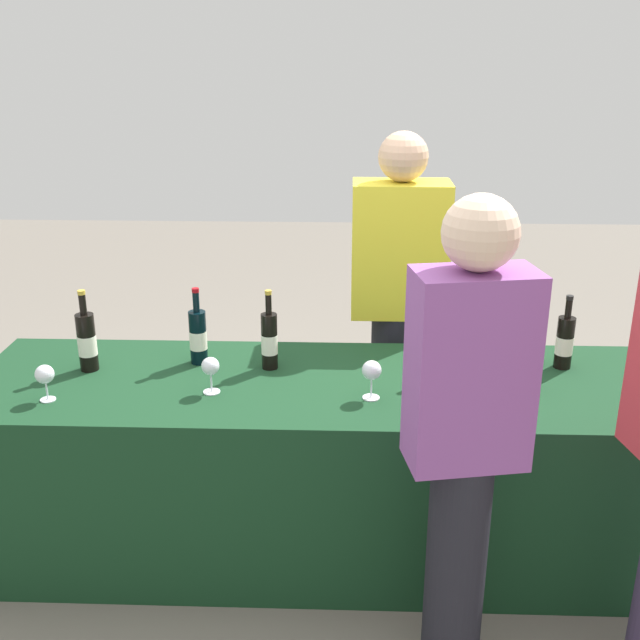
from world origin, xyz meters
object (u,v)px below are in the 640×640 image
Objects in this scene: wine_glass_1 at (210,368)px; wine_glass_3 at (473,381)px; wine_bottle_1 at (198,336)px; wine_bottle_3 at (448,347)px; wine_bottle_5 at (532,339)px; wine_glass_0 at (45,376)px; server_pouring at (398,299)px; wine_bottle_4 at (485,339)px; wine_bottle_0 at (87,341)px; wine_glass_4 at (528,367)px; guest_0 at (465,433)px; wine_bottle_2 at (269,340)px; wine_bottle_6 at (565,342)px; wine_glass_2 at (372,372)px.

wine_glass_1 is 0.98× the size of wine_glass_3.
wine_bottle_3 is at bearing -4.01° from wine_bottle_1.
wine_glass_1 is (-0.90, -0.21, -0.01)m from wine_bottle_3.
wine_bottle_5 is 1.88m from wine_glass_0.
wine_bottle_1 is at bearing 30.04° from server_pouring.
wine_bottle_1 reaches higher than wine_glass_0.
wine_bottle_5 is (0.19, 0.02, -0.00)m from wine_bottle_4.
wine_bottle_0 reaches higher than wine_bottle_4.
wine_glass_4 is 0.08× the size of server_pouring.
guest_0 reaches higher than wine_bottle_1.
wine_bottle_0 reaches higher than wine_bottle_1.
guest_0 is (1.38, -0.72, 0.01)m from wine_bottle_0.
server_pouring reaches higher than wine_bottle_5.
wine_bottle_2 reaches higher than wine_bottle_6.
wine_glass_0 is (-0.49, -0.36, -0.02)m from wine_bottle_1.
wine_bottle_0 reaches higher than wine_glass_3.
wine_glass_3 is 0.87m from server_pouring.
wine_bottle_1 is at bearing 36.72° from wine_glass_0.
server_pouring reaches higher than wine_glass_3.
wine_bottle_6 is (1.46, 0.00, -0.00)m from wine_bottle_1.
wine_bottle_5 is at bearing 73.83° from wine_glass_4.
wine_glass_2 is at bearing -11.15° from wine_bottle_0.
wine_bottle_3 is at bearing 106.73° from server_pouring.
guest_0 reaches higher than wine_bottle_2.
wine_bottle_6 is 0.19× the size of guest_0.
wine_bottle_5 reaches higher than wine_glass_3.
server_pouring is (-0.51, 0.44, 0.02)m from wine_bottle_5.
server_pouring reaches higher than wine_glass_1.
wine_bottle_4 is 1.05× the size of wine_bottle_5.
wine_bottle_0 is at bearing 76.84° from wine_glass_0.
guest_0 reaches higher than wine_glass_3.
wine_bottle_2 is 2.32× the size of wine_glass_1.
wine_bottle_4 is at bearing 125.67° from server_pouring.
wine_glass_3 reaches higher than wine_glass_0.
wine_glass_2 reaches higher than wine_glass_0.
wine_bottle_6 reaches higher than wine_glass_2.
wine_glass_2 is at bearing -23.92° from wine_bottle_1.
wine_glass_0 is (-0.07, -0.28, -0.02)m from wine_bottle_0.
wine_bottle_1 is 1.15m from wine_bottle_4.
wine_glass_2 is at bearing -152.13° from wine_bottle_5.
wine_bottle_0 reaches higher than wine_bottle_2.
wine_bottle_4 is 2.16× the size of wine_glass_1.
wine_glass_4 is at bearing -106.17° from wine_bottle_5.
wine_glass_3 is (-0.42, -0.37, -0.01)m from wine_bottle_6.
wine_bottle_2 is at bearing 177.91° from wine_bottle_3.
wine_bottle_5 is 2.09× the size of wine_glass_0.
wine_glass_4 is at bearing 2.69° from wine_glass_1.
wine_bottle_3 is at bearing 150.87° from wine_glass_4.
wine_bottle_0 is at bearing -168.48° from wine_bottle_1.
wine_bottle_4 is at bearing 4.65° from wine_bottle_2.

